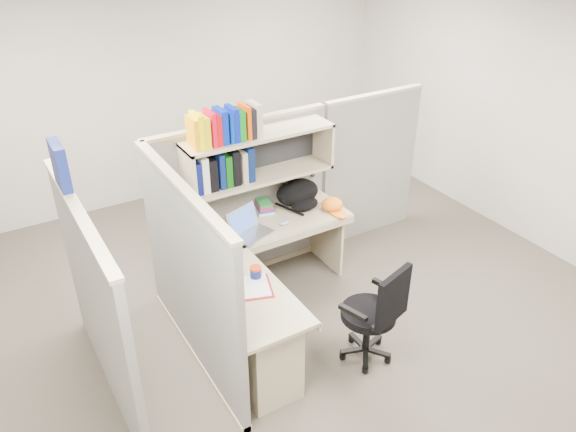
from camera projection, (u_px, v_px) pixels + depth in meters
ground at (290, 320)px, 5.11m from camera, size 6.00×6.00×0.00m
room_shell at (290, 157)px, 4.30m from camera, size 6.00×6.00×6.00m
cubicle at (227, 223)px, 4.83m from camera, size 3.79×1.84×1.95m
desk at (265, 315)px, 4.50m from camera, size 1.74×1.75×0.73m
laptop at (252, 223)px, 4.94m from camera, size 0.44×0.44×0.25m
backpack at (301, 195)px, 5.40m from camera, size 0.44×0.35×0.26m
orange_cap at (332, 204)px, 5.38m from camera, size 0.22×0.25×0.11m
snack_canister at (256, 272)px, 4.43m from camera, size 0.10×0.10×0.09m
tissue_box at (228, 310)px, 3.97m from camera, size 0.12×0.12×0.17m
mouse at (284, 223)px, 5.16m from camera, size 0.10×0.08×0.04m
paper_cup at (252, 212)px, 5.26m from camera, size 0.08×0.08×0.10m
book_stack at (264, 206)px, 5.37m from camera, size 0.20×0.24×0.10m
loose_paper at (254, 286)px, 4.35m from camera, size 0.31×0.35×0.00m
task_chair at (372, 328)px, 4.52m from camera, size 0.54×0.50×0.95m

